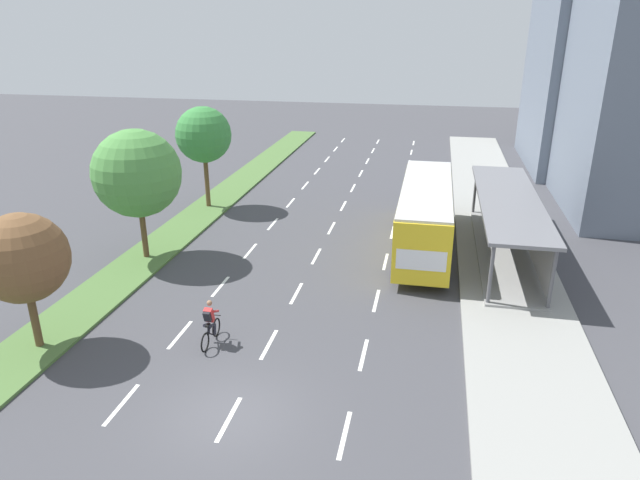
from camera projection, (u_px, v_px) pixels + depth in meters
ground_plane at (231, 415)px, 17.09m from camera, size 140.00×140.00×0.00m
median_strip at (214, 203)px, 36.89m from camera, size 2.60×52.00×0.12m
sidewalk_right at (494, 220)px, 33.65m from camera, size 4.50×52.00×0.15m
lane_divider_left at (282, 213)px, 35.19m from camera, size 0.14×49.18×0.01m
lane_divider_center at (338, 216)px, 34.55m from camera, size 0.14×49.18×0.01m
lane_divider_right at (395, 220)px, 33.90m from camera, size 0.14×49.18×0.01m
bus_shelter at (512, 220)px, 28.18m from camera, size 2.90×13.06×2.86m
bus at (425, 211)px, 28.98m from camera, size 2.54×11.29×3.37m
cyclist at (210, 324)px, 20.63m from camera, size 0.46×1.82×1.71m
median_tree_nearest at (22, 258)px, 19.37m from camera, size 3.14×3.14×4.99m
median_tree_second at (137, 174)px, 26.86m from camera, size 4.20×4.20×6.35m
median_tree_third at (204, 135)px, 34.53m from camera, size 3.40×3.40×6.24m
building_mid_right at (609, 83)px, 44.11m from camera, size 11.09×13.32×13.21m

